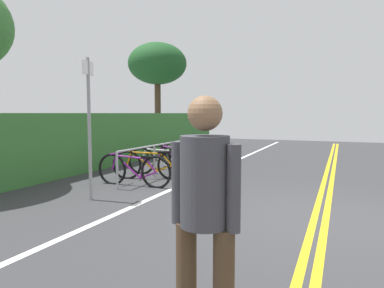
{
  "coord_description": "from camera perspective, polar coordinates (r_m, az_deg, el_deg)",
  "views": [
    {
      "loc": [
        -5.44,
        -0.25,
        1.56
      ],
      "look_at": [
        3.04,
        3.32,
        0.76
      ],
      "focal_mm": 33.27,
      "sensor_mm": 36.0,
      "label": 1
    }
  ],
  "objects": [
    {
      "name": "ground_plane",
      "position": [
        5.67,
        19.79,
        -11.57
      ],
      "size": [
        31.51,
        13.34,
        0.05
      ],
      "primitive_type": "cube",
      "color": "#353538"
    },
    {
      "name": "bicycle_4",
      "position": [
        10.34,
        -0.65,
        -1.67
      ],
      "size": [
        0.63,
        1.66,
        0.79
      ],
      "color": "black",
      "rests_on": "ground_plane"
    },
    {
      "name": "bicycle_1",
      "position": [
        8.54,
        -6.83,
        -3.3
      ],
      "size": [
        0.67,
        1.72,
        0.73
      ],
      "color": "black",
      "rests_on": "ground_plane"
    },
    {
      "name": "bicycle_2",
      "position": [
        9.16,
        -4.82,
        -2.71
      ],
      "size": [
        0.58,
        1.75,
        0.73
      ],
      "color": "black",
      "rests_on": "ground_plane"
    },
    {
      "name": "centre_line_yellow_outer",
      "position": [
        5.67,
        18.98,
        -11.28
      ],
      "size": [
        28.36,
        0.1,
        0.0
      ],
      "primitive_type": "cube",
      "color": "gold",
      "rests_on": "ground_plane"
    },
    {
      "name": "hedge_backdrop",
      "position": [
        11.87,
        -10.65,
        1.11
      ],
      "size": [
        13.7,
        0.86,
        1.57
      ],
      "primitive_type": "cube",
      "color": "#387533",
      "rests_on": "ground_plane"
    },
    {
      "name": "bicycle_5",
      "position": [
        11.11,
        -0.2,
        -1.35
      ],
      "size": [
        0.46,
        1.76,
        0.73
      ],
      "color": "black",
      "rests_on": "ground_plane"
    },
    {
      "name": "bicycle_3",
      "position": [
        9.7,
        -2.54,
        -2.23
      ],
      "size": [
        0.46,
        1.78,
        0.75
      ],
      "color": "black",
      "rests_on": "ground_plane"
    },
    {
      "name": "bike_lane_stripe_white",
      "position": [
        6.5,
        -7.34,
        -8.97
      ],
      "size": [
        28.36,
        0.12,
        0.0
      ],
      "primitive_type": "cube",
      "color": "white",
      "rests_on": "ground_plane"
    },
    {
      "name": "pedestrian",
      "position": [
        2.33,
        2.05,
        -9.92
      ],
      "size": [
        0.32,
        0.49,
        1.67
      ],
      "color": "#4C3826",
      "rests_on": "ground_plane"
    },
    {
      "name": "centre_line_yellow_inner",
      "position": [
        5.66,
        20.63,
        -11.35
      ],
      "size": [
        28.36,
        0.1,
        0.0
      ],
      "primitive_type": "cube",
      "color": "gold",
      "rests_on": "ground_plane"
    },
    {
      "name": "sign_post_near",
      "position": [
        6.56,
        -16.17,
        4.29
      ],
      "size": [
        0.36,
        0.1,
        2.53
      ],
      "color": "gray",
      "rests_on": "ground_plane"
    },
    {
      "name": "bicycle_0",
      "position": [
        7.75,
        -9.34,
        -4.16
      ],
      "size": [
        0.46,
        1.8,
        0.73
      ],
      "color": "black",
      "rests_on": "ground_plane"
    },
    {
      "name": "bike_rack",
      "position": [
        9.42,
        -3.77,
        -0.93
      ],
      "size": [
        4.75,
        0.05,
        0.8
      ],
      "color": "#9EA0A5",
      "rests_on": "ground_plane"
    },
    {
      "name": "tree_mid",
      "position": [
        16.97,
        -5.57,
        12.57
      ],
      "size": [
        2.72,
        2.72,
        4.82
      ],
      "color": "#473323",
      "rests_on": "ground_plane"
    }
  ]
}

